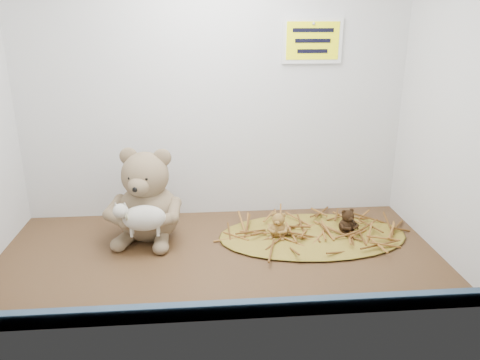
{
  "coord_description": "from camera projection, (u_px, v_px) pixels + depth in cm",
  "views": [
    {
      "loc": [
        -4.28,
        -114.85,
        60.66
      ],
      "look_at": [
        5.9,
        3.67,
        20.07
      ],
      "focal_mm": 35.0,
      "sensor_mm": 36.0,
      "label": 1
    }
  ],
  "objects": [
    {
      "name": "mini_teddy_tan",
      "position": [
        279.0,
        224.0,
        1.36
      ],
      "size": [
        7.99,
        8.18,
        7.52
      ],
      "primitive_type": null,
      "rotation": [
        0.0,
        0.0,
        -0.38
      ],
      "color": "#965C31",
      "rests_on": "straw_bed"
    },
    {
      "name": "wall_sign",
      "position": [
        312.0,
        41.0,
        1.41
      ],
      "size": [
        16.0,
        1.2,
        11.0
      ],
      "primitive_type": "cube",
      "color": "#FEFF0D",
      "rests_on": "back_wall"
    },
    {
      "name": "straw_bed",
      "position": [
        312.0,
        235.0,
        1.38
      ],
      "size": [
        55.62,
        32.3,
        1.08
      ],
      "primitive_type": "ellipsoid",
      "color": "brown",
      "rests_on": "shelf_floor"
    },
    {
      "name": "main_teddy",
      "position": [
        147.0,
        194.0,
        1.34
      ],
      "size": [
        26.33,
        27.26,
        27.11
      ],
      "primitive_type": null,
      "rotation": [
        0.0,
        0.0,
        -0.22
      ],
      "color": "#867452",
      "rests_on": "shelf_floor"
    },
    {
      "name": "alcove_shell",
      "position": [
        216.0,
        84.0,
        1.22
      ],
      "size": [
        120.4,
        60.2,
        90.4
      ],
      "color": "#412916",
      "rests_on": "ground"
    },
    {
      "name": "front_rail",
      "position": [
        226.0,
        310.0,
        1.0
      ],
      "size": [
        119.28,
        2.2,
        3.6
      ],
      "primitive_type": "cube",
      "color": "#39526D",
      "rests_on": "shelf_floor"
    },
    {
      "name": "mini_teddy_brown",
      "position": [
        347.0,
        220.0,
        1.38
      ],
      "size": [
        7.49,
        7.71,
        7.36
      ],
      "primitive_type": null,
      "rotation": [
        0.0,
        0.0,
        0.29
      ],
      "color": "black",
      "rests_on": "straw_bed"
    },
    {
      "name": "toy_lamb",
      "position": [
        144.0,
        218.0,
        1.26
      ],
      "size": [
        15.27,
        9.32,
        9.86
      ],
      "primitive_type": null,
      "color": "silver",
      "rests_on": "main_teddy"
    }
  ]
}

